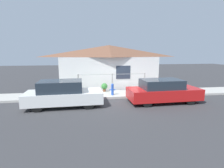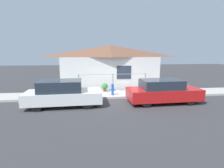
{
  "view_description": "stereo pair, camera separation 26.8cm",
  "coord_description": "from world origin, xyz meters",
  "views": [
    {
      "loc": [
        -1.77,
        -10.49,
        2.89
      ],
      "look_at": [
        -0.22,
        0.3,
        0.9
      ],
      "focal_mm": 28.0,
      "sensor_mm": 36.0,
      "label": 1
    },
    {
      "loc": [
        -1.5,
        -10.53,
        2.89
      ],
      "look_at": [
        -0.22,
        0.3,
        0.9
      ],
      "focal_mm": 28.0,
      "sensor_mm": 36.0,
      "label": 2
    }
  ],
  "objects": [
    {
      "name": "ground_plane",
      "position": [
        0.0,
        0.0,
        0.0
      ],
      "size": [
        60.0,
        60.0,
        0.0
      ],
      "primitive_type": "plane",
      "color": "#38383A"
    },
    {
      "name": "sidewalk",
      "position": [
        0.0,
        0.94,
        0.07
      ],
      "size": [
        24.0,
        1.88,
        0.13
      ],
      "color": "#B2AFA8",
      "rests_on": "ground_plane"
    },
    {
      "name": "house",
      "position": [
        0.0,
        3.42,
        2.77
      ],
      "size": [
        7.98,
        2.23,
        3.44
      ],
      "color": "white",
      "rests_on": "ground_plane"
    },
    {
      "name": "fence",
      "position": [
        0.0,
        1.73,
        0.82
      ],
      "size": [
        4.9,
        0.1,
        1.26
      ],
      "color": "#999993",
      "rests_on": "sidewalk"
    },
    {
      "name": "car_left",
      "position": [
        -3.06,
        -1.13,
        0.7
      ],
      "size": [
        4.09,
        1.77,
        1.41
      ],
      "rotation": [
        0.0,
        0.0,
        0.04
      ],
      "color": "white",
      "rests_on": "ground_plane"
    },
    {
      "name": "car_right",
      "position": [
        2.56,
        -1.13,
        0.67
      ],
      "size": [
        4.16,
        1.79,
        1.35
      ],
      "rotation": [
        0.0,
        0.0,
        0.03
      ],
      "color": "red",
      "rests_on": "ground_plane"
    },
    {
      "name": "fire_hydrant",
      "position": [
        -0.16,
        0.49,
        0.53
      ],
      "size": [
        0.38,
        0.17,
        0.77
      ],
      "color": "blue",
      "rests_on": "sidewalk"
    },
    {
      "name": "potted_plant_near_hydrant",
      "position": [
        -0.58,
        1.59,
        0.48
      ],
      "size": [
        0.44,
        0.44,
        0.6
      ],
      "color": "brown",
      "rests_on": "sidewalk"
    },
    {
      "name": "potted_plant_by_fence",
      "position": [
        -2.42,
        1.18,
        0.47
      ],
      "size": [
        0.53,
        0.53,
        0.63
      ],
      "color": "brown",
      "rests_on": "sidewalk"
    }
  ]
}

